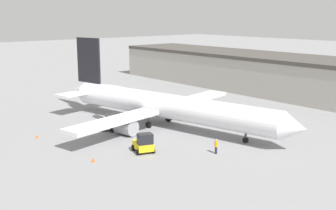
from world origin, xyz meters
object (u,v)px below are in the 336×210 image
at_px(baggage_tug, 144,143).
at_px(belt_loader_truck, 108,123).
at_px(safety_cone_near, 93,160).
at_px(airplane, 162,105).
at_px(safety_cone_far, 37,136).
at_px(ground_crew_worker, 216,146).

height_order(baggage_tug, belt_loader_truck, baggage_tug).
bearing_deg(baggage_tug, safety_cone_near, -79.67).
distance_m(belt_loader_truck, safety_cone_near, 12.67).
relative_size(airplane, safety_cone_near, 73.92).
bearing_deg(belt_loader_truck, safety_cone_far, -147.43).
height_order(safety_cone_near, safety_cone_far, same).
relative_size(baggage_tug, safety_cone_far, 5.72).
xyz_separation_m(airplane, safety_cone_far, (-5.51, -16.39, -2.70)).
distance_m(baggage_tug, safety_cone_near, 6.30).
relative_size(belt_loader_truck, safety_cone_far, 6.90).
distance_m(ground_crew_worker, safety_cone_far, 23.33).
height_order(airplane, safety_cone_near, airplane).
bearing_deg(belt_loader_truck, airplane, 29.57).
bearing_deg(safety_cone_near, airplane, 114.56).
relative_size(safety_cone_near, safety_cone_far, 1.00).
bearing_deg(safety_cone_far, baggage_tug, 27.92).
bearing_deg(safety_cone_near, belt_loader_truck, 140.60).
bearing_deg(airplane, safety_cone_near, -77.09).
height_order(airplane, safety_cone_far, airplane).
height_order(baggage_tug, safety_cone_near, baggage_tug).
distance_m(ground_crew_worker, belt_loader_truck, 16.96).
height_order(airplane, baggage_tug, airplane).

